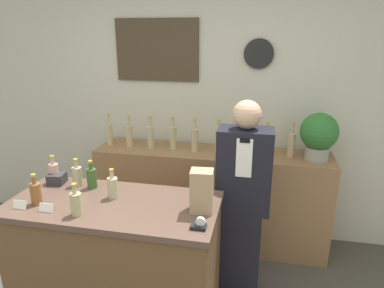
# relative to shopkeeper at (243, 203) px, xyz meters

# --- Properties ---
(back_wall) EXTENTS (5.20, 0.09, 2.70)m
(back_wall) POSITION_rel_shopkeeper_xyz_m (-0.57, 0.94, 0.57)
(back_wall) COLOR beige
(back_wall) RESTS_ON ground_plane
(back_shelf) EXTENTS (2.23, 0.47, 0.97)m
(back_shelf) POSITION_rel_shopkeeper_xyz_m (-0.35, 0.65, -0.31)
(back_shelf) COLOR #8E6642
(back_shelf) RESTS_ON ground_plane
(display_counter) EXTENTS (1.40, 0.65, 0.97)m
(display_counter) POSITION_rel_shopkeeper_xyz_m (-0.82, -0.52, -0.31)
(display_counter) COLOR brown
(display_counter) RESTS_ON ground_plane
(shopkeeper) EXTENTS (0.40, 0.25, 1.59)m
(shopkeeper) POSITION_rel_shopkeeper_xyz_m (0.00, 0.00, 0.00)
(shopkeeper) COLOR black
(shopkeeper) RESTS_ON ground_plane
(potted_plant) EXTENTS (0.33, 0.33, 0.42)m
(potted_plant) POSITION_rel_shopkeeper_xyz_m (0.60, 0.63, 0.41)
(potted_plant) COLOR #9E998E
(potted_plant) RESTS_ON back_shelf
(paper_bag) EXTENTS (0.15, 0.13, 0.27)m
(paper_bag) POSITION_rel_shopkeeper_xyz_m (-0.23, -0.50, 0.31)
(paper_bag) COLOR tan
(paper_bag) RESTS_ON display_counter
(tape_dispenser) EXTENTS (0.09, 0.06, 0.07)m
(tape_dispenser) POSITION_rel_shopkeeper_xyz_m (-0.21, -0.71, 0.20)
(tape_dispenser) COLOR black
(tape_dispenser) RESTS_ON display_counter
(price_card_left) EXTENTS (0.09, 0.02, 0.06)m
(price_card_left) POSITION_rel_shopkeeper_xyz_m (-1.36, -0.72, 0.20)
(price_card_left) COLOR white
(price_card_left) RESTS_ON display_counter
(price_card_right) EXTENTS (0.09, 0.02, 0.06)m
(price_card_right) POSITION_rel_shopkeeper_xyz_m (-1.18, -0.72, 0.20)
(price_card_right) COLOR white
(price_card_right) RESTS_ON display_counter
(gift_box) EXTENTS (0.13, 0.13, 0.08)m
(gift_box) POSITION_rel_shopkeeper_xyz_m (-1.36, -0.32, 0.21)
(gift_box) COLOR #2D2D33
(gift_box) RESTS_ON display_counter
(counter_bottle_0) EXTENTS (0.07, 0.07, 0.21)m
(counter_bottle_0) POSITION_rel_shopkeeper_xyz_m (-1.39, -0.29, 0.25)
(counter_bottle_0) COLOR tan
(counter_bottle_0) RESTS_ON display_counter
(counter_bottle_1) EXTENTS (0.07, 0.07, 0.21)m
(counter_bottle_1) POSITION_rel_shopkeeper_xyz_m (-1.30, -0.63, 0.25)
(counter_bottle_1) COLOR brown
(counter_bottle_1) RESTS_ON display_counter
(counter_bottle_2) EXTENTS (0.07, 0.07, 0.21)m
(counter_bottle_2) POSITION_rel_shopkeeper_xyz_m (-1.18, -0.32, 0.25)
(counter_bottle_2) COLOR tan
(counter_bottle_2) RESTS_ON display_counter
(counter_bottle_3) EXTENTS (0.07, 0.07, 0.21)m
(counter_bottle_3) POSITION_rel_shopkeeper_xyz_m (-1.07, -0.33, 0.25)
(counter_bottle_3) COLOR #365928
(counter_bottle_3) RESTS_ON display_counter
(counter_bottle_4) EXTENTS (0.07, 0.07, 0.21)m
(counter_bottle_4) POSITION_rel_shopkeeper_xyz_m (-0.97, -0.71, 0.25)
(counter_bottle_4) COLOR tan
(counter_bottle_4) RESTS_ON display_counter
(counter_bottle_5) EXTENTS (0.07, 0.07, 0.21)m
(counter_bottle_5) POSITION_rel_shopkeeper_xyz_m (-0.85, -0.45, 0.25)
(counter_bottle_5) COLOR #B3AD89
(counter_bottle_5) RESTS_ON display_counter
(shelf_bottle_0) EXTENTS (0.07, 0.07, 0.32)m
(shelf_bottle_0) POSITION_rel_shopkeeper_xyz_m (-1.38, 0.66, 0.29)
(shelf_bottle_0) COLOR tan
(shelf_bottle_0) RESTS_ON back_shelf
(shelf_bottle_1) EXTENTS (0.07, 0.07, 0.32)m
(shelf_bottle_1) POSITION_rel_shopkeeper_xyz_m (-1.16, 0.64, 0.29)
(shelf_bottle_1) COLOR tan
(shelf_bottle_1) RESTS_ON back_shelf
(shelf_bottle_2) EXTENTS (0.07, 0.07, 0.32)m
(shelf_bottle_2) POSITION_rel_shopkeeper_xyz_m (-0.94, 0.64, 0.29)
(shelf_bottle_2) COLOR #B1AF85
(shelf_bottle_2) RESTS_ON back_shelf
(shelf_bottle_3) EXTENTS (0.07, 0.07, 0.32)m
(shelf_bottle_3) POSITION_rel_shopkeeper_xyz_m (-0.72, 0.66, 0.29)
(shelf_bottle_3) COLOR tan
(shelf_bottle_3) RESTS_ON back_shelf
(shelf_bottle_4) EXTENTS (0.07, 0.07, 0.32)m
(shelf_bottle_4) POSITION_rel_shopkeeper_xyz_m (-0.50, 0.63, 0.29)
(shelf_bottle_4) COLOR tan
(shelf_bottle_4) RESTS_ON back_shelf
(shelf_bottle_5) EXTENTS (0.07, 0.07, 0.32)m
(shelf_bottle_5) POSITION_rel_shopkeeper_xyz_m (-0.28, 0.65, 0.29)
(shelf_bottle_5) COLOR tan
(shelf_bottle_5) RESTS_ON back_shelf
(shelf_bottle_6) EXTENTS (0.07, 0.07, 0.32)m
(shelf_bottle_6) POSITION_rel_shopkeeper_xyz_m (-0.06, 0.63, 0.29)
(shelf_bottle_6) COLOR tan
(shelf_bottle_6) RESTS_ON back_shelf
(shelf_bottle_7) EXTENTS (0.07, 0.07, 0.32)m
(shelf_bottle_7) POSITION_rel_shopkeeper_xyz_m (0.16, 0.64, 0.29)
(shelf_bottle_7) COLOR tan
(shelf_bottle_7) RESTS_ON back_shelf
(shelf_bottle_8) EXTENTS (0.07, 0.07, 0.32)m
(shelf_bottle_8) POSITION_rel_shopkeeper_xyz_m (0.38, 0.66, 0.29)
(shelf_bottle_8) COLOR tan
(shelf_bottle_8) RESTS_ON back_shelf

